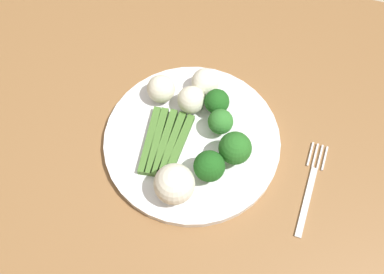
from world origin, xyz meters
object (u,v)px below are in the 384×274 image
broccoli_front_left (235,148)px  fork (310,187)px  dining_table (154,173)px  cauliflower_front (174,184)px  cauliflower_mid (161,89)px  broccoli_back (217,102)px  cauliflower_left (205,82)px  cauliflower_edge (191,100)px  broccoli_outer_edge (220,122)px  broccoli_near_center (209,166)px  plate (192,140)px  asparagus_bundle (164,143)px

broccoli_front_left → fork: broccoli_front_left is taller
dining_table → cauliflower_front: cauliflower_front is taller
cauliflower_mid → fork: 0.29m
broccoli_front_left → broccoli_back: (-0.05, 0.08, -0.01)m
broccoli_back → cauliflower_left: 0.05m
cauliflower_mid → cauliflower_edge: size_ratio=1.03×
broccoli_outer_edge → cauliflower_mid: broccoli_outer_edge is taller
cauliflower_edge → fork: size_ratio=0.28×
broccoli_near_center → cauliflower_edge: 0.13m
plate → fork: (0.20, -0.03, -0.01)m
dining_table → plate: 0.13m
broccoli_back → cauliflower_front: 0.16m
plate → cauliflower_edge: bearing=107.0°
cauliflower_front → asparagus_bundle: bearing=118.7°
cauliflower_front → fork: cauliflower_front is taller
dining_table → asparagus_bundle: (0.02, 0.01, 0.12)m
asparagus_bundle → broccoli_near_center: (0.08, -0.03, 0.03)m
plate → cauliflower_left: size_ratio=6.15×
plate → cauliflower_front: 0.10m
cauliflower_edge → fork: 0.24m
plate → asparagus_bundle: asparagus_bundle is taller
cauliflower_left → asparagus_bundle: bearing=-106.7°
cauliflower_left → fork: (0.21, -0.12, -0.04)m
broccoli_near_center → cauliflower_edge: bearing=118.0°
dining_table → asparagus_bundle: bearing=22.5°
broccoli_back → broccoli_outer_edge: same height
broccoli_near_center → broccoli_outer_edge: (-0.00, 0.08, -0.01)m
dining_table → broccoli_outer_edge: (0.10, 0.06, 0.14)m
plate → fork: bearing=-7.4°
plate → broccoli_back: size_ratio=5.69×
cauliflower_left → cauliflower_edge: same height
asparagus_bundle → fork: 0.24m
broccoli_front_left → fork: bearing=-4.2°
plate → asparagus_bundle: size_ratio=2.36×
dining_table → plate: (0.06, 0.03, 0.11)m
dining_table → fork: bearing=1.4°
broccoli_near_center → cauliflower_left: size_ratio=1.26×
cauliflower_left → cauliflower_edge: bearing=-108.6°
cauliflower_edge → fork: (0.22, -0.08, -0.04)m
broccoli_back → broccoli_near_center: 0.12m
dining_table → broccoli_outer_edge: broccoli_outer_edge is taller
broccoli_front_left → asparagus_bundle: bearing=-177.0°
cauliflower_mid → cauliflower_edge: (0.05, -0.01, -0.00)m
asparagus_bundle → cauliflower_left: cauliflower_left is taller
broccoli_back → broccoli_near_center: broccoli_near_center is taller
cauliflower_mid → fork: (0.27, -0.09, -0.04)m
fork → cauliflower_left: bearing=62.7°
cauliflower_edge → fork: cauliflower_edge is taller
cauliflower_front → broccoli_near_center: bearing=43.2°
cauliflower_edge → asparagus_bundle: bearing=-105.8°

